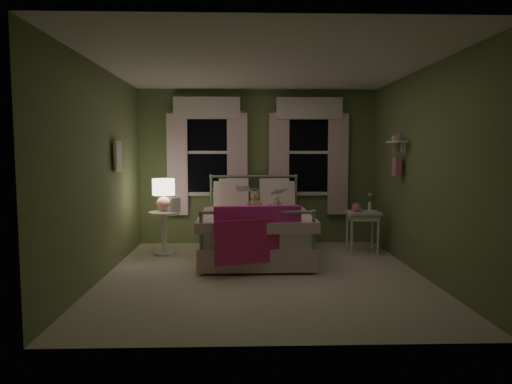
{
  "coord_description": "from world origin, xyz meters",
  "views": [
    {
      "loc": [
        -0.27,
        -5.63,
        1.55
      ],
      "look_at": [
        -0.08,
        0.69,
        1.0
      ],
      "focal_mm": 32.0,
      "sensor_mm": 36.0,
      "label": 1
    }
  ],
  "objects_px": {
    "nightstand_right": "(363,218)",
    "teddy_bear": "(255,202)",
    "child_left": "(237,192)",
    "bed": "(255,231)",
    "table_lamp": "(164,192)",
    "child_right": "(272,190)",
    "nightstand_left": "(164,227)"
  },
  "relations": [
    {
      "from": "bed",
      "to": "child_right",
      "type": "relative_size",
      "value": 2.54
    },
    {
      "from": "bed",
      "to": "teddy_bear",
      "type": "height_order",
      "value": "bed"
    },
    {
      "from": "child_right",
      "to": "nightstand_right",
      "type": "distance_m",
      "value": 1.45
    },
    {
      "from": "child_right",
      "to": "nightstand_right",
      "type": "height_order",
      "value": "child_right"
    },
    {
      "from": "bed",
      "to": "child_right",
      "type": "height_order",
      "value": "child_right"
    },
    {
      "from": "child_right",
      "to": "nightstand_left",
      "type": "xyz_separation_m",
      "value": [
        -1.66,
        -0.18,
        -0.55
      ]
    },
    {
      "from": "nightstand_right",
      "to": "teddy_bear",
      "type": "bearing_deg",
      "value": 177.82
    },
    {
      "from": "teddy_bear",
      "to": "table_lamp",
      "type": "bearing_deg",
      "value": -179.08
    },
    {
      "from": "nightstand_right",
      "to": "bed",
      "type": "bearing_deg",
      "value": -173.1
    },
    {
      "from": "child_right",
      "to": "nightstand_right",
      "type": "bearing_deg",
      "value": -179.24
    },
    {
      "from": "nightstand_left",
      "to": "table_lamp",
      "type": "distance_m",
      "value": 0.54
    },
    {
      "from": "teddy_bear",
      "to": "nightstand_left",
      "type": "distance_m",
      "value": 1.43
    },
    {
      "from": "child_left",
      "to": "table_lamp",
      "type": "height_order",
      "value": "child_left"
    },
    {
      "from": "table_lamp",
      "to": "nightstand_left",
      "type": "bearing_deg",
      "value": 45.0
    },
    {
      "from": "nightstand_left",
      "to": "table_lamp",
      "type": "height_order",
      "value": "table_lamp"
    },
    {
      "from": "child_left",
      "to": "teddy_bear",
      "type": "bearing_deg",
      "value": 127.36
    },
    {
      "from": "teddy_bear",
      "to": "table_lamp",
      "type": "relative_size",
      "value": 0.64
    },
    {
      "from": "bed",
      "to": "nightstand_right",
      "type": "bearing_deg",
      "value": 6.9
    },
    {
      "from": "child_right",
      "to": "table_lamp",
      "type": "height_order",
      "value": "child_right"
    },
    {
      "from": "child_right",
      "to": "nightstand_left",
      "type": "height_order",
      "value": "child_right"
    },
    {
      "from": "child_left",
      "to": "child_right",
      "type": "distance_m",
      "value": 0.56
    },
    {
      "from": "bed",
      "to": "teddy_bear",
      "type": "relative_size",
      "value": 6.43
    },
    {
      "from": "child_left",
      "to": "nightstand_right",
      "type": "bearing_deg",
      "value": 150.33
    },
    {
      "from": "nightstand_left",
      "to": "table_lamp",
      "type": "bearing_deg",
      "value": -135.0
    },
    {
      "from": "table_lamp",
      "to": "nightstand_right",
      "type": "height_order",
      "value": "table_lamp"
    },
    {
      "from": "nightstand_right",
      "to": "child_right",
      "type": "bearing_deg",
      "value": 170.85
    },
    {
      "from": "child_right",
      "to": "table_lamp",
      "type": "xyz_separation_m",
      "value": [
        -1.66,
        -0.18,
        -0.02
      ]
    },
    {
      "from": "child_left",
      "to": "child_right",
      "type": "height_order",
      "value": "child_right"
    },
    {
      "from": "table_lamp",
      "to": "bed",
      "type": "bearing_deg",
      "value": -9.89
    },
    {
      "from": "teddy_bear",
      "to": "nightstand_right",
      "type": "height_order",
      "value": "teddy_bear"
    },
    {
      "from": "bed",
      "to": "teddy_bear",
      "type": "distance_m",
      "value": 0.49
    },
    {
      "from": "child_right",
      "to": "table_lamp",
      "type": "relative_size",
      "value": 1.62
    }
  ]
}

